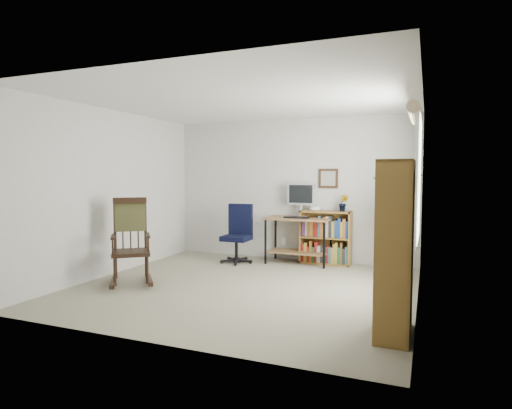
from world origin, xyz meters
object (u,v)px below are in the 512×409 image
at_px(rocking_chair, 131,241).
at_px(tall_bookshelf, 395,249).
at_px(office_chair, 236,233).
at_px(desk, 298,240).
at_px(low_bookshelf, 326,237).

xyz_separation_m(rocking_chair, tall_bookshelf, (3.38, -0.59, 0.21)).
bearing_deg(office_chair, tall_bookshelf, -44.55).
height_order(desk, low_bookshelf, low_bookshelf).
height_order(office_chair, low_bookshelf, office_chair).
bearing_deg(tall_bookshelf, office_chair, 138.20).
relative_size(desk, low_bookshelf, 1.21).
xyz_separation_m(office_chair, rocking_chair, (-0.73, -1.78, 0.09)).
bearing_deg(rocking_chair, desk, 13.17).
xyz_separation_m(office_chair, low_bookshelf, (1.39, 0.46, -0.06)).
height_order(office_chair, rocking_chair, rocking_chair).
bearing_deg(desk, office_chair, -160.59).
bearing_deg(rocking_chair, low_bookshelf, 8.41).
bearing_deg(low_bookshelf, rocking_chair, -133.35).
distance_m(desk, office_chair, 1.03).
height_order(desk, office_chair, office_chair).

